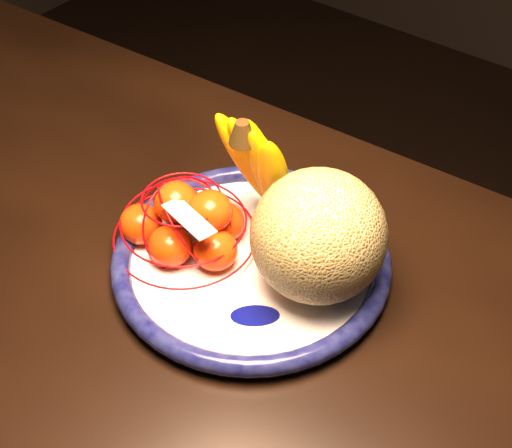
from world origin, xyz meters
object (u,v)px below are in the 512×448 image
Objects in this scene: dining_table at (150,371)px; mandarin_bag at (187,223)px; fruit_bowl at (251,260)px; cantaloupe at (318,236)px; banana_bunch at (263,164)px.

dining_table is 0.19m from mandarin_bag.
dining_table is 4.58× the size of fruit_bowl.
mandarin_bag is at bearing 104.81° from dining_table.
dining_table is at bearing -125.21° from cantaloupe.
banana_bunch is at bearing 85.19° from dining_table.
banana_bunch is at bearing 116.22° from fruit_bowl.
fruit_bowl is 0.12m from banana_bunch.
fruit_bowl is 1.82× the size of banana_bunch.
dining_table is 8.35× the size of banana_bunch.
mandarin_bag is (-0.04, 0.13, 0.13)m from dining_table.
fruit_bowl is (0.04, 0.16, 0.10)m from dining_table.
dining_table is at bearing -72.02° from mandarin_bag.
cantaloupe is 0.13m from banana_bunch.
mandarin_bag is at bearing -165.37° from cantaloupe.
banana_bunch is (0.01, 0.23, 0.20)m from dining_table.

